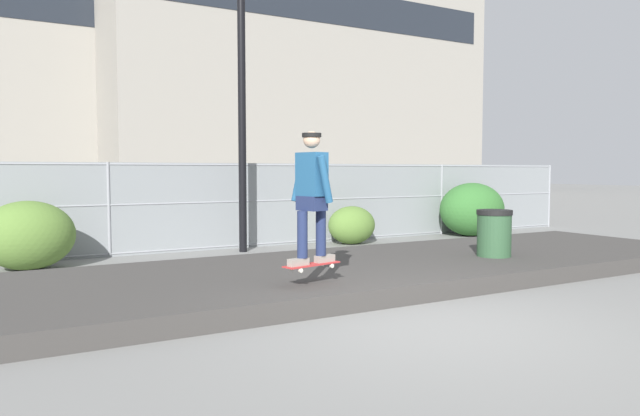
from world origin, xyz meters
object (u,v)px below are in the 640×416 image
Objects in this scene: shrub_left at (28,235)px; shrub_center at (352,225)px; skater at (312,190)px; shrub_right at (472,209)px; skateboard at (312,265)px; parked_car_mid at (189,205)px; street_lamp at (242,60)px; trash_bin at (494,240)px.

shrub_center is (6.68, 0.25, -0.15)m from shrub_left.
shrub_left is 1.35× the size of shrub_center.
shrub_right is (7.35, 4.80, -0.76)m from skater.
parked_car_mid reaches higher than skateboard.
skateboard is 8.78m from shrub_right.
shrub_right is (7.35, 4.80, 0.18)m from skateboard.
street_lamp reaches higher than skateboard.
skateboard is 0.18× the size of parked_car_mid.
parked_car_mid is at bearing 83.74° from skater.
parked_car_mid is 4.22m from shrub_center.
trash_bin is (6.81, -3.98, -0.07)m from shrub_left.
shrub_left is 1.48× the size of trash_bin.
street_lamp reaches higher than shrub_right.
shrub_center is at bearing -47.08° from parked_car_mid.
street_lamp is at bearing 77.70° from skateboard.
shrub_right is (3.61, -0.11, 0.25)m from shrub_center.
parked_car_mid is 3.96× the size of shrub_center.
shrub_right is at bearing -26.24° from parked_car_mid.
skater is (0.00, 0.00, 0.94)m from skateboard.
skateboard is at bearing -146.85° from shrub_right.
trash_bin is (2.99, -7.31, -0.32)m from parked_car_mid.
skateboard is 3.93m from trash_bin.
shrub_right is at bearing -1.32° from street_lamp.
skater reaches higher than shrub_left.
shrub_center is at bearing 178.22° from shrub_right.
skateboard is at bearing -127.27° from shrub_center.
parked_car_mid reaches higher than trash_bin.
skater reaches higher than skateboard.
trash_bin is at bearing -56.79° from street_lamp.
skater is 1.46× the size of shrub_center.
shrub_left is 7.89m from trash_bin.
skater reaches higher than shrub_right.
parked_car_mid is 5.07m from shrub_left.
parked_car_mid is (0.88, 8.00, -0.61)m from skater.
shrub_center is at bearing 2.15° from shrub_left.
shrub_center is at bearing 52.73° from skateboard.
skateboard is 0.94m from skater.
skateboard is 5.52m from shrub_left.
skater reaches higher than parked_car_mid.
street_lamp is 5.24m from shrub_left.
skater is 8.07m from parked_car_mid.
skateboard is 8.05m from parked_car_mid.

